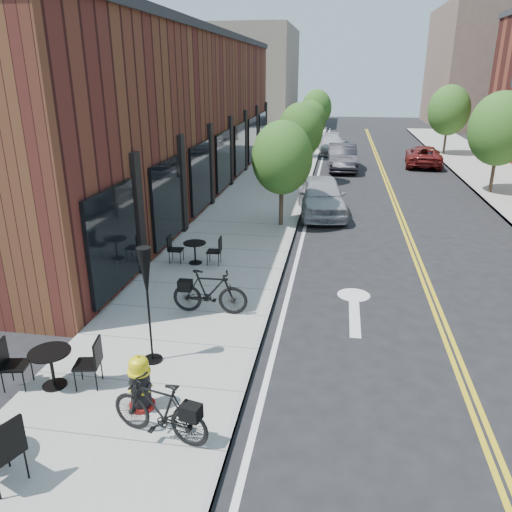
{
  "coord_description": "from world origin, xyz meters",
  "views": [
    {
      "loc": [
        1.42,
        -8.87,
        5.48
      ],
      "look_at": [
        -0.57,
        3.11,
        1.0
      ],
      "focal_mm": 35.0,
      "sensor_mm": 36.0,
      "label": 1
    }
  ],
  "objects_px": {
    "parked_car_c": "(331,144)",
    "parked_car_a": "(322,196)",
    "bistro_set_b": "(51,364)",
    "patio_umbrella": "(146,282)",
    "fire_hydrant": "(140,383)",
    "bicycle_left": "(159,410)",
    "bistro_set_c": "(195,250)",
    "parked_car_far": "(423,156)",
    "bicycle_right": "(210,292)",
    "parked_car_b": "(342,157)"
  },
  "relations": [
    {
      "from": "bicycle_right",
      "to": "parked_car_c",
      "type": "distance_m",
      "value": 26.51
    },
    {
      "from": "bicycle_left",
      "to": "parked_car_a",
      "type": "bearing_deg",
      "value": -174.39
    },
    {
      "from": "bicycle_right",
      "to": "patio_umbrella",
      "type": "xyz_separation_m",
      "value": [
        -0.61,
        -2.22,
        1.16
      ]
    },
    {
      "from": "bicycle_right",
      "to": "parked_car_b",
      "type": "relative_size",
      "value": 0.39
    },
    {
      "from": "bistro_set_b",
      "to": "bicycle_right",
      "type": "bearing_deg",
      "value": 47.08
    },
    {
      "from": "bicycle_right",
      "to": "parked_car_a",
      "type": "bearing_deg",
      "value": -14.27
    },
    {
      "from": "patio_umbrella",
      "to": "parked_car_b",
      "type": "height_order",
      "value": "patio_umbrella"
    },
    {
      "from": "patio_umbrella",
      "to": "parked_car_far",
      "type": "relative_size",
      "value": 0.53
    },
    {
      "from": "fire_hydrant",
      "to": "bistro_set_c",
      "type": "relative_size",
      "value": 0.65
    },
    {
      "from": "fire_hydrant",
      "to": "patio_umbrella",
      "type": "bearing_deg",
      "value": 113.89
    },
    {
      "from": "parked_car_far",
      "to": "parked_car_c",
      "type": "bearing_deg",
      "value": -31.54
    },
    {
      "from": "parked_car_b",
      "to": "parked_car_far",
      "type": "height_order",
      "value": "parked_car_b"
    },
    {
      "from": "bistro_set_c",
      "to": "patio_umbrella",
      "type": "relative_size",
      "value": 0.66
    },
    {
      "from": "bistro_set_b",
      "to": "patio_umbrella",
      "type": "distance_m",
      "value": 2.21
    },
    {
      "from": "bicycle_right",
      "to": "bistro_set_b",
      "type": "relative_size",
      "value": 1.01
    },
    {
      "from": "fire_hydrant",
      "to": "patio_umbrella",
      "type": "distance_m",
      "value": 1.91
    },
    {
      "from": "bicycle_left",
      "to": "bistro_set_b",
      "type": "xyz_separation_m",
      "value": [
        -2.38,
        0.98,
        -0.04
      ]
    },
    {
      "from": "bistro_set_b",
      "to": "bistro_set_c",
      "type": "distance_m",
      "value": 6.49
    },
    {
      "from": "fire_hydrant",
      "to": "parked_car_c",
      "type": "relative_size",
      "value": 0.23
    },
    {
      "from": "bistro_set_b",
      "to": "patio_umbrella",
      "type": "height_order",
      "value": "patio_umbrella"
    },
    {
      "from": "patio_umbrella",
      "to": "parked_car_a",
      "type": "distance_m",
      "value": 12.26
    },
    {
      "from": "bicycle_right",
      "to": "parked_car_c",
      "type": "xyz_separation_m",
      "value": [
        2.19,
        26.42,
        -0.01
      ]
    },
    {
      "from": "bistro_set_b",
      "to": "bicycle_left",
      "type": "bearing_deg",
      "value": -33.43
    },
    {
      "from": "fire_hydrant",
      "to": "parked_car_far",
      "type": "distance_m",
      "value": 26.95
    },
    {
      "from": "parked_car_c",
      "to": "parked_car_a",
      "type": "bearing_deg",
      "value": -97.96
    },
    {
      "from": "bistro_set_b",
      "to": "fire_hydrant",
      "type": "bearing_deg",
      "value": -21.17
    },
    {
      "from": "parked_car_b",
      "to": "patio_umbrella",
      "type": "bearing_deg",
      "value": -102.33
    },
    {
      "from": "fire_hydrant",
      "to": "bistro_set_c",
      "type": "xyz_separation_m",
      "value": [
        -0.99,
        6.76,
        -0.06
      ]
    },
    {
      "from": "bicycle_right",
      "to": "parked_car_far",
      "type": "relative_size",
      "value": 0.4
    },
    {
      "from": "bicycle_left",
      "to": "bistro_set_c",
      "type": "xyz_separation_m",
      "value": [
        -1.57,
        7.41,
        -0.09
      ]
    },
    {
      "from": "parked_car_c",
      "to": "parked_car_far",
      "type": "relative_size",
      "value": 0.99
    },
    {
      "from": "fire_hydrant",
      "to": "parked_car_b",
      "type": "bearing_deg",
      "value": 92.42
    },
    {
      "from": "bistro_set_c",
      "to": "parked_car_far",
      "type": "distance_m",
      "value": 21.03
    },
    {
      "from": "patio_umbrella",
      "to": "parked_car_c",
      "type": "height_order",
      "value": "patio_umbrella"
    },
    {
      "from": "bistro_set_b",
      "to": "parked_car_a",
      "type": "relative_size",
      "value": 0.39
    },
    {
      "from": "parked_car_far",
      "to": "fire_hydrant",
      "type": "bearing_deg",
      "value": 78.13
    },
    {
      "from": "parked_car_c",
      "to": "bistro_set_b",
      "type": "bearing_deg",
      "value": -106.1
    },
    {
      "from": "bicycle_left",
      "to": "patio_umbrella",
      "type": "relative_size",
      "value": 0.72
    },
    {
      "from": "patio_umbrella",
      "to": "parked_car_c",
      "type": "distance_m",
      "value": 28.81
    },
    {
      "from": "bistro_set_b",
      "to": "bistro_set_c",
      "type": "bearing_deg",
      "value": 71.75
    },
    {
      "from": "bicycle_right",
      "to": "bistro_set_b",
      "type": "xyz_separation_m",
      "value": [
        -2.07,
        -3.33,
        -0.07
      ]
    },
    {
      "from": "parked_car_b",
      "to": "parked_car_c",
      "type": "relative_size",
      "value": 1.03
    },
    {
      "from": "patio_umbrella",
      "to": "parked_car_b",
      "type": "distance_m",
      "value": 22.39
    },
    {
      "from": "fire_hydrant",
      "to": "bicycle_right",
      "type": "relative_size",
      "value": 0.57
    },
    {
      "from": "fire_hydrant",
      "to": "bicycle_right",
      "type": "bearing_deg",
      "value": 96.14
    },
    {
      "from": "bicycle_right",
      "to": "fire_hydrant",
      "type": "bearing_deg",
      "value": 174.32
    },
    {
      "from": "parked_car_far",
      "to": "parked_car_b",
      "type": "bearing_deg",
      "value": 29.45
    },
    {
      "from": "patio_umbrella",
      "to": "bicycle_left",
      "type": "bearing_deg",
      "value": -66.2
    },
    {
      "from": "fire_hydrant",
      "to": "parked_car_c",
      "type": "xyz_separation_m",
      "value": [
        2.45,
        30.07,
        0.04
      ]
    },
    {
      "from": "patio_umbrella",
      "to": "bistro_set_c",
      "type": "bearing_deg",
      "value": 96.94
    }
  ]
}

